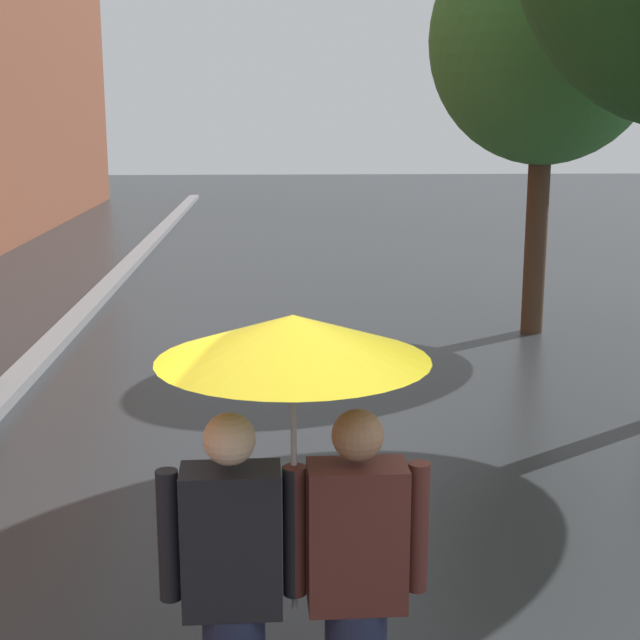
% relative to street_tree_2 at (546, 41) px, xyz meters
% --- Properties ---
extents(kerb_strip, '(0.30, 36.00, 0.12)m').
position_rel_street_tree_2_xyz_m(kerb_strip, '(-6.05, 1.47, -3.60)').
color(kerb_strip, slate).
rests_on(kerb_strip, ground).
extents(street_tree_2, '(2.86, 2.86, 5.19)m').
position_rel_street_tree_2_xyz_m(street_tree_2, '(0.00, 0.00, 0.00)').
color(street_tree_2, '#473323').
rests_on(street_tree_2, ground).
extents(couple_under_umbrella, '(1.10, 1.08, 2.04)m').
position_rel_street_tree_2_xyz_m(couple_under_umbrella, '(-3.25, -8.16, -2.31)').
color(couple_under_umbrella, '#1E233D').
rests_on(couple_under_umbrella, ground).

